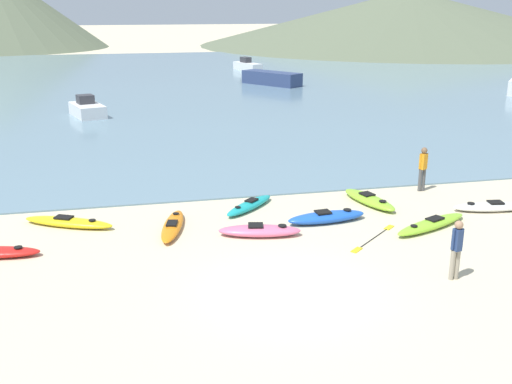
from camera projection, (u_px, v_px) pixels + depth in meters
The scene contains 17 objects.
ground_plane at pixel (289, 291), 15.46m from camera, with size 400.00×400.00×0.00m, color beige.
bay_water at pixel (163, 83), 55.25m from camera, with size 160.00×70.00×0.06m, color slate.
far_hill_midleft at pixel (408, 18), 104.71m from camera, with size 72.87×72.87×9.27m, color #5B664C.
kayak_on_sand_0 at pixel (369, 200), 22.11m from camera, with size 1.45×2.88×0.37m.
kayak_on_sand_1 at pixel (68, 222), 19.88m from camera, with size 3.15×2.01×0.33m.
kayak_on_sand_2 at pixel (327, 217), 20.25m from camera, with size 2.83×1.00×0.41m.
kayak_on_sand_3 at pixel (249, 205), 21.55m from camera, with size 2.32×2.28×0.33m.
kayak_on_sand_4 at pixel (491, 207), 21.40m from camera, with size 2.87×1.12×0.34m.
kayak_on_sand_5 at pixel (173, 226), 19.60m from camera, with size 1.26×3.01×0.31m.
kayak_on_sand_7 at pixel (260, 231), 19.07m from camera, with size 2.73×1.33×0.39m.
kayak_on_sand_8 at pixel (431, 224), 19.73m from camera, with size 3.27×1.94×0.33m.
person_near_foreground at pixel (457, 246), 15.83m from camera, with size 0.34×0.26×1.67m.
person_near_waterline at pixel (423, 166), 23.38m from camera, with size 0.36×0.29×1.76m.
moored_boat_1 at pixel (272, 78), 53.73m from camera, with size 4.74×5.67×1.16m.
moored_boat_3 at pixel (87, 109), 38.82m from camera, with size 2.54×3.66×1.34m.
moored_boat_4 at pixel (247, 66), 65.17m from camera, with size 2.50×4.57×1.41m.
loose_paddle at pixel (374, 238), 18.87m from camera, with size 2.21×1.97×0.03m.
Camera 1 is at (-3.91, -13.44, 7.10)m, focal length 42.00 mm.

